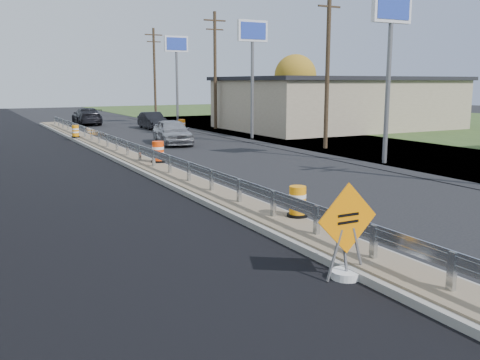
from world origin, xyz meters
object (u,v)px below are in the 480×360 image
caution_sign (346,255)px  barrel_shoulder_far (161,122)px  barrel_median_near (297,202)px  car_dark_mid (152,120)px  barrel_median_mid (158,152)px  barrel_median_far (75,132)px  car_dark_far (87,116)px  car_silver (172,132)px  barrel_shoulder_mid (182,126)px

caution_sign → barrel_shoulder_far: 37.96m
barrel_median_near → car_dark_mid: 31.76m
barrel_median_mid → barrel_median_far: (-1.10, 13.25, -0.07)m
barrel_shoulder_far → barrel_median_near: bearing=-103.3°
barrel_median_near → car_dark_mid: bearing=78.3°
barrel_median_far → car_dark_far: bearing=74.9°
car_silver → car_dark_far: (-1.30, 18.45, -0.02)m
barrel_median_near → barrel_median_mid: (0.00, 11.33, 0.06)m
car_dark_mid → caution_sign: bearing=-100.9°
barrel_shoulder_far → car_silver: car_silver is taller
barrel_median_far → car_silver: car_silver is taller
barrel_median_mid → car_silver: car_silver is taller
barrel_shoulder_mid → car_dark_far: 11.90m
barrel_median_near → car_silver: car_silver is taller
barrel_median_near → car_dark_far: 38.15m
barrel_shoulder_mid → barrel_median_near: bearing=-105.4°
barrel_median_far → car_silver: size_ratio=0.17×
barrel_median_near → car_dark_far: size_ratio=0.16×
barrel_shoulder_far → barrel_median_mid: bearing=-109.8°
car_dark_mid → car_dark_far: (-3.89, 6.96, 0.08)m
barrel_shoulder_mid → car_dark_mid: (-1.07, 3.85, 0.22)m
car_silver → car_dark_mid: bearing=85.0°
barrel_median_far → car_dark_far: (3.64, 13.48, 0.16)m
barrel_median_mid → barrel_shoulder_far: (7.79, 21.62, -0.29)m
barrel_median_mid → caution_sign: bearing=-95.4°
car_silver → car_dark_far: 18.50m
barrel_median_near → barrel_median_mid: barrel_median_mid is taller
barrel_shoulder_mid → car_silver: car_silver is taller
barrel_median_far → barrel_shoulder_mid: (8.60, 2.67, -0.14)m
barrel_median_far → car_dark_mid: car_dark_mid is taller
barrel_median_mid → car_dark_mid: 20.79m
barrel_shoulder_mid → car_silver: (-3.66, -7.64, 0.32)m
caution_sign → car_silver: bearing=77.0°
barrel_median_mid → car_dark_far: 26.86m
barrel_shoulder_mid → car_silver: size_ratio=0.21×
car_dark_far → caution_sign: bearing=87.8°
car_silver → barrel_median_far: bearing=142.5°
barrel_shoulder_far → car_dark_mid: (-1.37, -1.84, 0.29)m
car_silver → car_dark_mid: 11.78m
barrel_median_near → barrel_shoulder_mid: (7.50, 27.25, -0.16)m
caution_sign → barrel_median_far: (0.35, 28.45, 0.12)m
barrel_median_far → barrel_shoulder_mid: size_ratio=0.82×
car_dark_mid → car_dark_far: size_ratio=0.79×
caution_sign → car_silver: (5.29, 23.48, 0.29)m
barrel_median_near → barrel_median_far: 24.61m
car_dark_far → barrel_median_mid: bearing=87.8°
car_dark_far → barrel_median_far: bearing=78.1°
barrel_median_far → car_silver: bearing=-45.2°
caution_sign → barrel_shoulder_mid: 32.38m
barrel_median_far → barrel_shoulder_far: size_ratio=0.96×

